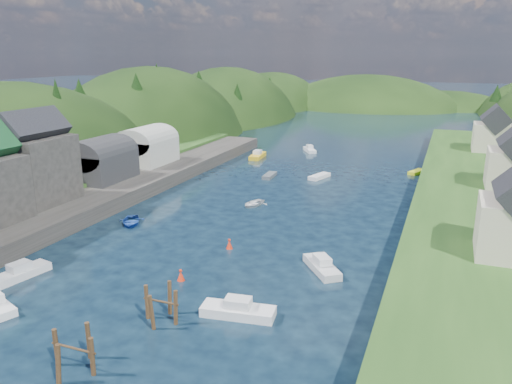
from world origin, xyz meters
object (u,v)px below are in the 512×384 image
at_px(piling_cluster_far, 161,308).
at_px(channel_buoy_near, 181,276).
at_px(piling_cluster_near, 74,355).
at_px(channel_buoy_far, 229,244).

xyz_separation_m(piling_cluster_far, channel_buoy_near, (-2.14, 6.69, -0.62)).
distance_m(piling_cluster_near, piling_cluster_far, 7.55).
xyz_separation_m(piling_cluster_near, channel_buoy_far, (0.71, 22.48, -0.60)).
relative_size(piling_cluster_near, channel_buoy_near, 3.10).
distance_m(piling_cluster_far, channel_buoy_far, 15.23).
height_order(piling_cluster_near, channel_buoy_near, piling_cluster_near).
xyz_separation_m(piling_cluster_near, piling_cluster_far, (1.91, 7.31, 0.02)).
bearing_deg(piling_cluster_far, channel_buoy_near, 107.74).
distance_m(piling_cluster_near, channel_buoy_far, 22.50).
height_order(piling_cluster_far, channel_buoy_far, piling_cluster_far).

